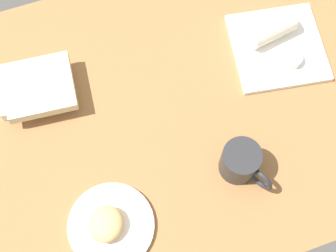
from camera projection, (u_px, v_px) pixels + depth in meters
The scene contains 8 objects.
dining_table at pixel (178, 111), 128.71cm from camera, with size 110.00×90.00×4.00cm, color olive.
round_plate at pixel (111, 226), 115.07cm from camera, with size 20.91×20.91×1.40cm, color silver.
scone_pastry at pixel (106, 224), 112.30cm from camera, with size 8.87×8.12×4.42cm, color tan.
square_plate at pixel (278, 48), 132.41cm from camera, with size 24.52×24.52×1.60cm, color white.
sauce_cup at pixel (292, 59), 128.75cm from camera, with size 5.47×5.47×2.51cm.
breakfast_wrap at pixel (271, 28), 129.79cm from camera, with size 6.83×6.83×12.99cm, color beige.
book_stack at pixel (38, 88), 125.24cm from camera, with size 21.23×17.79×6.44cm.
coffee_mug at pixel (241, 162), 116.20cm from camera, with size 9.82×13.91×9.90cm.
Camera 1 is at (18.93, 46.18, 120.74)cm, focal length 51.25 mm.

